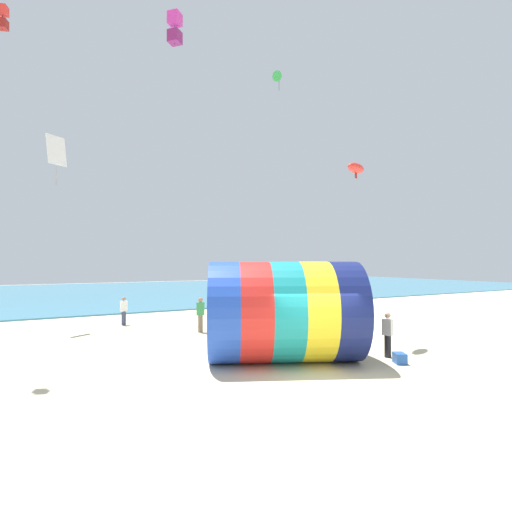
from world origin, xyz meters
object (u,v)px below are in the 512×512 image
(bystander_near_water, at_px, (124,311))
(kite_red_parafoil, at_px, (356,168))
(kite_green_delta, at_px, (279,77))
(kite_red_box, at_px, (3,17))
(giant_inflatable_tube, at_px, (284,311))
(kite_handler, at_px, (388,334))
(kite_magenta_box, at_px, (175,28))
(bystander_mid_beach, at_px, (200,314))
(kite_white_diamond, at_px, (56,151))
(cooler_box, at_px, (400,358))

(bystander_near_water, bearing_deg, kite_red_parafoil, -50.34)
(kite_green_delta, distance_m, kite_red_box, 15.80)
(giant_inflatable_tube, xyz_separation_m, kite_handler, (3.62, -1.37, -0.92))
(kite_magenta_box, bearing_deg, bystander_mid_beach, -56.99)
(kite_white_diamond, xyz_separation_m, kite_red_parafoil, (11.35, -10.73, -1.83))
(kite_handler, xyz_separation_m, kite_red_parafoil, (1.05, 2.72, 6.80))
(kite_red_parafoil, height_order, bystander_near_water, kite_red_parafoil)
(kite_green_delta, distance_m, cooler_box, 19.40)
(kite_green_delta, bearing_deg, kite_handler, -101.93)
(kite_handler, bearing_deg, bystander_near_water, 119.33)
(giant_inflatable_tube, relative_size, bystander_near_water, 3.97)
(bystander_mid_beach, bearing_deg, kite_green_delta, 23.37)
(kite_magenta_box, relative_size, bystander_near_water, 1.09)
(bystander_near_water, relative_size, bystander_mid_beach, 0.90)
(kite_red_box, height_order, bystander_mid_beach, kite_red_box)
(kite_handler, relative_size, kite_red_box, 1.87)
(kite_white_diamond, relative_size, bystander_mid_beach, 1.57)
(kite_green_delta, relative_size, cooler_box, 2.46)
(kite_white_diamond, height_order, kite_green_delta, kite_green_delta)
(kite_red_box, distance_m, bystander_mid_beach, 14.11)
(kite_green_delta, distance_m, kite_red_parafoil, 11.38)
(kite_red_parafoil, xyz_separation_m, bystander_mid_beach, (-5.14, 5.50, -6.74))
(kite_green_delta, relative_size, bystander_near_water, 0.82)
(kite_handler, bearing_deg, cooler_box, -111.45)
(kite_white_diamond, xyz_separation_m, bystander_mid_beach, (6.21, -5.23, -8.57))
(kite_green_delta, bearing_deg, cooler_box, -102.62)
(kite_red_box, relative_size, bystander_mid_beach, 0.51)
(kite_magenta_box, relative_size, cooler_box, 3.28)
(kite_white_diamond, distance_m, kite_green_delta, 14.14)
(kite_white_diamond, bearing_deg, bystander_near_water, -17.76)
(bystander_mid_beach, xyz_separation_m, cooler_box, (3.76, -9.05, -0.71))
(kite_magenta_box, height_order, kite_green_delta, kite_magenta_box)
(bystander_near_water, bearing_deg, kite_red_box, -130.69)
(kite_magenta_box, height_order, kite_white_diamond, kite_magenta_box)
(kite_handler, distance_m, bystander_near_water, 14.21)
(kite_magenta_box, distance_m, bystander_near_water, 15.27)
(kite_white_diamond, distance_m, bystander_mid_beach, 11.81)
(kite_green_delta, bearing_deg, kite_red_parafoil, -98.74)
(giant_inflatable_tube, xyz_separation_m, kite_white_diamond, (-6.68, 12.09, 7.71))
(kite_magenta_box, bearing_deg, bystander_near_water, 125.42)
(cooler_box, bearing_deg, kite_handler, 68.55)
(kite_handler, xyz_separation_m, bystander_near_water, (-6.96, 12.39, -0.05))
(kite_green_delta, xyz_separation_m, bystander_mid_beach, (-6.41, -2.77, -14.45))
(bystander_mid_beach, bearing_deg, giant_inflatable_tube, -86.10)
(kite_white_diamond, relative_size, cooler_box, 5.23)
(kite_magenta_box, xyz_separation_m, kite_red_parafoil, (6.04, -6.90, -8.05))
(kite_handler, relative_size, bystander_mid_beach, 0.95)
(kite_red_box, height_order, cooler_box, kite_red_box)
(kite_white_diamond, height_order, kite_red_parafoil, kite_white_diamond)
(kite_red_box, bearing_deg, kite_red_parafoil, -14.20)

